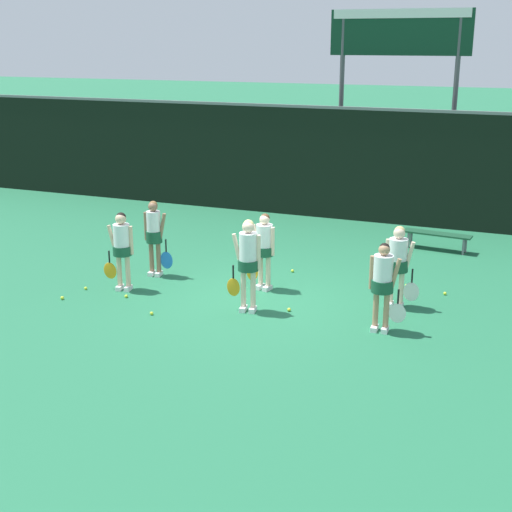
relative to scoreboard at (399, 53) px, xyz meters
name	(u,v)px	position (x,y,z in m)	size (l,w,h in m)	color
ground_plane	(257,299)	(-0.87, -8.76, -4.59)	(140.00, 140.00, 0.00)	#216642
fence_windscreen	(350,164)	(-0.87, -1.72, -2.97)	(60.00, 0.08, 3.20)	black
scoreboard	(399,53)	(0.00, 0.00, 0.00)	(4.04, 0.15, 5.80)	#515156
bench_courtside	(437,235)	(1.95, -3.90, -4.22)	(1.67, 0.52, 0.43)	#19472D
player_0	(122,244)	(-3.63, -9.28, -3.61)	(0.67, 0.39, 1.64)	beige
player_1	(248,257)	(-0.78, -9.44, -3.51)	(0.65, 0.39, 1.79)	beige
player_2	(383,280)	(1.78, -9.46, -3.64)	(0.68, 0.39, 1.62)	tan
player_3	(154,233)	(-3.48, -8.21, -3.61)	(0.64, 0.35, 1.67)	#8C664C
player_4	(264,245)	(-0.95, -8.17, -3.64)	(0.65, 0.39, 1.61)	beige
player_5	(398,260)	(1.79, -8.17, -3.63)	(0.69, 0.41, 1.61)	beige
tennis_ball_0	(126,296)	(-3.33, -9.69, -4.55)	(0.06, 0.06, 0.06)	#CCE033
tennis_ball_1	(411,292)	(1.93, -7.31, -4.55)	(0.07, 0.07, 0.07)	#CCE033
tennis_ball_2	(62,298)	(-4.46, -10.26, -4.55)	(0.07, 0.07, 0.07)	#CCE033
tennis_ball_3	(86,288)	(-4.37, -9.59, -4.55)	(0.06, 0.06, 0.06)	#CCE033
tennis_ball_4	(152,313)	(-2.38, -10.32, -4.55)	(0.07, 0.07, 0.07)	#CCE033
tennis_ball_5	(292,271)	(-0.76, -6.89, -4.55)	(0.07, 0.07, 0.07)	#CCE033
tennis_ball_6	(406,286)	(1.78, -6.94, -4.55)	(0.07, 0.07, 0.07)	#CCE033
tennis_ball_7	(289,310)	(-0.04, -9.18, -4.55)	(0.07, 0.07, 0.07)	#CCE033
tennis_ball_8	(445,293)	(2.59, -7.14, -4.55)	(0.07, 0.07, 0.07)	#CCE033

